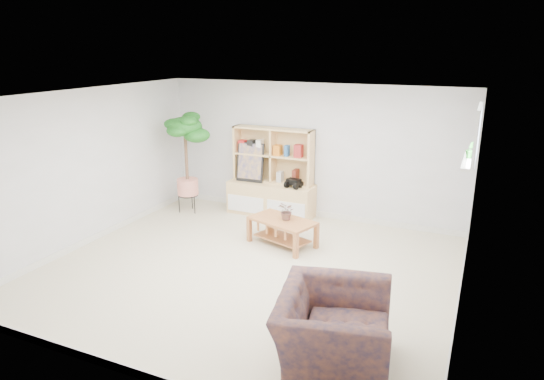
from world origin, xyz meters
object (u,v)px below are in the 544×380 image
at_px(armchair, 333,327).
at_px(floor_tree, 187,164).
at_px(coffee_table, 282,232).
at_px(storage_unit, 271,173).

bearing_deg(armchair, floor_tree, 38.34).
relative_size(coffee_table, armchair, 0.86).
bearing_deg(coffee_table, armchair, -39.60).
bearing_deg(floor_tree, coffee_table, -18.53).
xyz_separation_m(storage_unit, floor_tree, (-1.48, -0.49, 0.13)).
distance_m(coffee_table, floor_tree, 2.45).
relative_size(coffee_table, floor_tree, 0.55).
bearing_deg(floor_tree, armchair, -40.89).
xyz_separation_m(coffee_table, armchair, (1.62, -2.58, 0.23)).
bearing_deg(armchair, storage_unit, 20.99).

